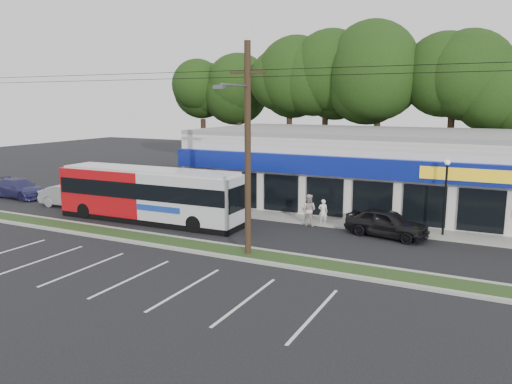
{
  "coord_description": "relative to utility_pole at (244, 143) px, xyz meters",
  "views": [
    {
      "loc": [
        13.66,
        -19.5,
        7.32
      ],
      "look_at": [
        1.43,
        5.0,
        2.33
      ],
      "focal_mm": 35.0,
      "sensor_mm": 36.0,
      "label": 1
    }
  ],
  "objects": [
    {
      "name": "car_dark",
      "position": [
        5.4,
        6.46,
        -4.64
      ],
      "size": [
        4.79,
        2.69,
        1.54
      ],
      "primitive_type": "imported",
      "rotation": [
        0.0,
        0.0,
        1.37
      ],
      "color": "black",
      "rests_on": "ground"
    },
    {
      "name": "grass_strip",
      "position": [
        -2.83,
        0.07,
        -5.35
      ],
      "size": [
        40.0,
        1.6,
        0.12
      ],
      "primitive_type": "cube",
      "color": "#1E3817",
      "rests_on": "ground"
    },
    {
      "name": "utility_pole",
      "position": [
        0.0,
        0.0,
        0.0
      ],
      "size": [
        50.0,
        2.77,
        10.0
      ],
      "color": "black",
      "rests_on": "ground"
    },
    {
      "name": "strip_mall",
      "position": [
        2.67,
        14.99,
        -2.76
      ],
      "size": [
        25.0,
        12.55,
        5.3
      ],
      "color": "silver",
      "rests_on": "ground"
    },
    {
      "name": "tree_line",
      "position": [
        1.17,
        25.07,
        3.0
      ],
      "size": [
        46.76,
        6.76,
        11.83
      ],
      "color": "black",
      "rests_on": "ground"
    },
    {
      "name": "lamp_post",
      "position": [
        8.17,
        7.87,
        -2.74
      ],
      "size": [
        0.3,
        0.3,
        4.25
      ],
      "color": "black",
      "rests_on": "ground"
    },
    {
      "name": "curb_north",
      "position": [
        -2.83,
        0.92,
        -5.34
      ],
      "size": [
        40.0,
        0.25,
        0.14
      ],
      "primitive_type": "cube",
      "color": "#9E9E93",
      "rests_on": "ground"
    },
    {
      "name": "car_blue",
      "position": [
        -22.28,
        5.16,
        -4.68
      ],
      "size": [
        5.16,
        2.35,
        1.47
      ],
      "primitive_type": "imported",
      "rotation": [
        0.0,
        0.0,
        1.51
      ],
      "color": "navy",
      "rests_on": "ground"
    },
    {
      "name": "car_silver",
      "position": [
        -16.07,
        4.52,
        -4.63
      ],
      "size": [
        4.85,
        2.02,
        1.56
      ],
      "primitive_type": "imported",
      "rotation": [
        0.0,
        0.0,
        1.65
      ],
      "color": "#9A9AA1",
      "rests_on": "ground"
    },
    {
      "name": "pedestrian_b",
      "position": [
        0.7,
        6.87,
        -4.46
      ],
      "size": [
        0.94,
        0.74,
        1.91
      ],
      "primitive_type": "imported",
      "rotation": [
        0.0,
        0.0,
        3.16
      ],
      "color": "beige",
      "rests_on": "ground"
    },
    {
      "name": "ground",
      "position": [
        -2.83,
        -0.93,
        -5.41
      ],
      "size": [
        120.0,
        120.0,
        0.0
      ],
      "primitive_type": "plane",
      "color": "black",
      "rests_on": "ground"
    },
    {
      "name": "metrobus",
      "position": [
        -8.45,
        3.57,
        -3.68
      ],
      "size": [
        12.27,
        2.88,
        3.28
      ],
      "rotation": [
        0.0,
        0.0,
        0.02
      ],
      "color": "#B00D12",
      "rests_on": "ground"
    },
    {
      "name": "sidewalk",
      "position": [
        2.17,
        8.07,
        -5.36
      ],
      "size": [
        32.0,
        2.2,
        0.1
      ],
      "primitive_type": "cube",
      "color": "#9E9E93",
      "rests_on": "ground"
    },
    {
      "name": "curb_south",
      "position": [
        -2.83,
        -0.78,
        -5.34
      ],
      "size": [
        40.0,
        0.25,
        0.14
      ],
      "primitive_type": "cube",
      "color": "#9E9E93",
      "rests_on": "ground"
    },
    {
      "name": "pedestrian_a",
      "position": [
        1.36,
        7.57,
        -4.65
      ],
      "size": [
        0.65,
        0.53,
        1.54
      ],
      "primitive_type": "imported",
      "rotation": [
        0.0,
        0.0,
        3.47
      ],
      "color": "white",
      "rests_on": "ground"
    }
  ]
}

